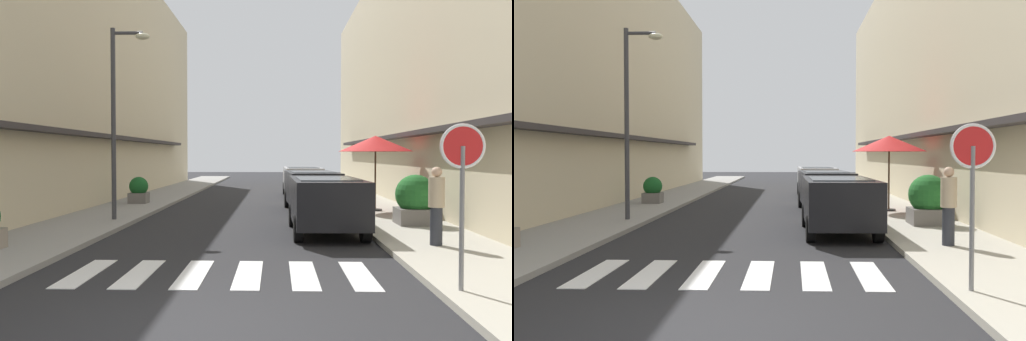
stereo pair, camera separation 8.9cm
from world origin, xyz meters
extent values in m
plane|color=#232326|center=(0.00, 15.37, 0.00)|extent=(84.51, 84.51, 0.00)
cube|color=gray|center=(-4.63, 15.37, 0.06)|extent=(2.64, 53.78, 0.12)
cube|color=#ADA899|center=(4.63, 15.37, 0.06)|extent=(2.64, 53.78, 0.12)
cube|color=beige|center=(-8.45, 16.29, 5.78)|extent=(5.00, 36.57, 11.57)
cube|color=#332D2D|center=(-5.70, 16.29, 2.80)|extent=(0.50, 25.60, 0.16)
cube|color=beige|center=(8.45, 16.29, 5.68)|extent=(5.00, 36.57, 11.36)
cube|color=#332D2D|center=(5.70, 16.29, 2.80)|extent=(0.50, 25.60, 0.16)
cube|color=silver|center=(-2.38, 2.99, 0.01)|extent=(0.45, 2.20, 0.01)
cube|color=silver|center=(-1.43, 2.99, 0.01)|extent=(0.45, 2.20, 0.01)
cube|color=silver|center=(-0.48, 2.99, 0.01)|extent=(0.45, 2.20, 0.01)
cube|color=silver|center=(0.47, 2.99, 0.01)|extent=(0.45, 2.20, 0.01)
cube|color=silver|center=(1.42, 2.99, 0.01)|extent=(0.45, 2.20, 0.01)
cube|color=silver|center=(2.38, 2.99, 0.01)|extent=(0.45, 2.20, 0.01)
cube|color=black|center=(2.26, 7.79, 0.89)|extent=(1.81, 4.19, 1.13)
cube|color=black|center=(2.26, 7.58, 1.19)|extent=(1.51, 2.35, 0.56)
cylinder|color=black|center=(1.44, 9.15, 0.32)|extent=(0.23, 0.64, 0.64)
cylinder|color=black|center=(3.03, 9.17, 0.32)|extent=(0.23, 0.64, 0.64)
cylinder|color=black|center=(1.48, 6.40, 0.32)|extent=(0.23, 0.64, 0.64)
cylinder|color=black|center=(3.07, 6.43, 0.32)|extent=(0.23, 0.64, 0.64)
cube|color=black|center=(2.26, 13.31, 0.89)|extent=(1.93, 4.13, 1.13)
cube|color=black|center=(2.26, 13.11, 1.19)|extent=(1.57, 2.34, 0.56)
cylinder|color=black|center=(1.40, 14.62, 0.32)|extent=(0.25, 0.65, 0.64)
cylinder|color=black|center=(2.99, 14.69, 0.32)|extent=(0.25, 0.65, 0.64)
cylinder|color=black|center=(1.52, 11.94, 0.32)|extent=(0.25, 0.65, 0.64)
cylinder|color=black|center=(3.11, 12.01, 0.32)|extent=(0.25, 0.65, 0.64)
cube|color=silver|center=(2.26, 20.11, 0.89)|extent=(1.85, 4.43, 1.13)
cube|color=black|center=(2.26, 19.89, 1.19)|extent=(1.52, 2.49, 0.56)
cylinder|color=black|center=(1.43, 21.54, 0.32)|extent=(0.23, 0.64, 0.64)
cylinder|color=black|center=(3.02, 21.57, 0.32)|extent=(0.23, 0.64, 0.64)
cylinder|color=black|center=(1.49, 18.64, 0.32)|extent=(0.23, 0.64, 0.64)
cylinder|color=black|center=(3.08, 18.67, 0.32)|extent=(0.23, 0.64, 0.64)
cylinder|color=slate|center=(3.62, 1.60, 1.16)|extent=(0.07, 0.07, 2.08)
cylinder|color=red|center=(3.62, 1.60, 2.20)|extent=(0.64, 0.03, 0.64)
torus|color=white|center=(3.62, 1.60, 2.20)|extent=(0.65, 0.05, 0.65)
cylinder|color=#38383D|center=(-3.96, 9.67, 3.00)|extent=(0.14, 0.14, 5.76)
cylinder|color=#38383D|center=(-3.51, 9.67, 5.73)|extent=(0.90, 0.10, 0.10)
ellipsoid|color=beige|center=(-3.06, 9.67, 5.63)|extent=(0.44, 0.28, 0.20)
cylinder|color=#262626|center=(4.43, 12.45, 0.15)|extent=(0.48, 0.48, 0.06)
cylinder|color=#4C3823|center=(4.43, 12.45, 1.30)|extent=(0.06, 0.06, 2.35)
cone|color=red|center=(4.43, 12.45, 2.47)|extent=(2.57, 2.57, 0.55)
cube|color=slate|center=(4.87, 8.86, 0.35)|extent=(1.04, 1.04, 0.45)
sphere|color=#236628|center=(4.87, 8.86, 0.96)|extent=(1.12, 1.12, 1.12)
cube|color=slate|center=(-4.62, 15.02, 0.33)|extent=(0.73, 0.73, 0.42)
sphere|color=#195623|center=(-4.62, 15.02, 0.80)|extent=(0.76, 0.76, 0.76)
cylinder|color=#282B33|center=(4.41, 5.41, 0.53)|extent=(0.26, 0.26, 0.82)
cylinder|color=tan|center=(4.41, 5.41, 1.27)|extent=(0.34, 0.34, 0.65)
sphere|color=tan|center=(4.41, 5.41, 1.71)|extent=(0.22, 0.22, 0.22)
camera|label=1|loc=(0.95, -5.98, 2.07)|focal=36.70mm
camera|label=2|loc=(1.04, -5.97, 2.07)|focal=36.70mm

